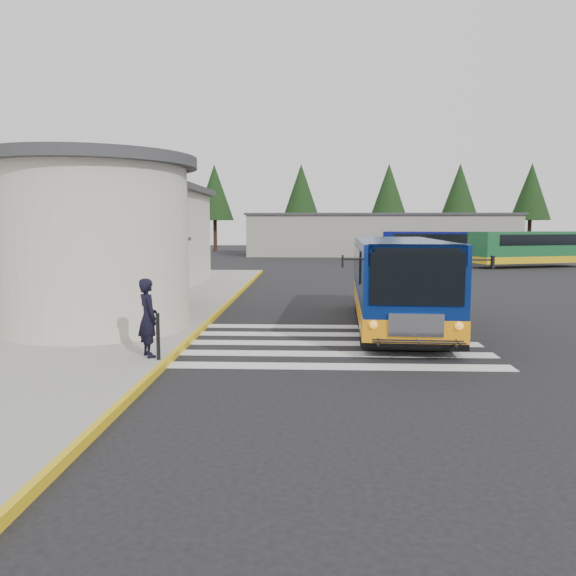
{
  "coord_description": "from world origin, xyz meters",
  "views": [
    {
      "loc": [
        -0.91,
        -15.16,
        3.07
      ],
      "look_at": [
        -1.49,
        -0.5,
        1.42
      ],
      "focal_mm": 35.0,
      "sensor_mm": 36.0,
      "label": 1
    }
  ],
  "objects_px": {
    "pedestrian_a": "(148,318)",
    "transit_bus": "(398,285)",
    "pedestrian_b": "(61,311)",
    "bollard": "(158,337)",
    "far_bus_a": "(432,244)",
    "far_bus_b": "(529,247)"
  },
  "relations": [
    {
      "from": "pedestrian_a",
      "to": "bollard",
      "type": "relative_size",
      "value": 1.71
    },
    {
      "from": "bollard",
      "to": "far_bus_b",
      "type": "xyz_separation_m",
      "value": [
        19.16,
        29.66,
        0.79
      ]
    },
    {
      "from": "transit_bus",
      "to": "pedestrian_b",
      "type": "height_order",
      "value": "transit_bus"
    },
    {
      "from": "transit_bus",
      "to": "pedestrian_b",
      "type": "xyz_separation_m",
      "value": [
        -8.96,
        -3.06,
        -0.36
      ]
    },
    {
      "from": "far_bus_a",
      "to": "pedestrian_b",
      "type": "bearing_deg",
      "value": 175.55
    },
    {
      "from": "pedestrian_a",
      "to": "far_bus_b",
      "type": "xyz_separation_m",
      "value": [
        19.46,
        29.35,
        0.43
      ]
    },
    {
      "from": "pedestrian_a",
      "to": "far_bus_a",
      "type": "relative_size",
      "value": 0.2
    },
    {
      "from": "transit_bus",
      "to": "far_bus_a",
      "type": "relative_size",
      "value": 1.1
    },
    {
      "from": "pedestrian_b",
      "to": "far_bus_a",
      "type": "bearing_deg",
      "value": 128.89
    },
    {
      "from": "transit_bus",
      "to": "far_bus_b",
      "type": "relative_size",
      "value": 1.05
    },
    {
      "from": "pedestrian_a",
      "to": "bollard",
      "type": "distance_m",
      "value": 0.56
    },
    {
      "from": "pedestrian_b",
      "to": "far_bus_b",
      "type": "bearing_deg",
      "value": 115.56
    },
    {
      "from": "pedestrian_b",
      "to": "far_bus_a",
      "type": "xyz_separation_m",
      "value": [
        17.01,
        35.81,
        0.49
      ]
    },
    {
      "from": "transit_bus",
      "to": "far_bus_a",
      "type": "height_order",
      "value": "transit_bus"
    },
    {
      "from": "transit_bus",
      "to": "far_bus_a",
      "type": "bearing_deg",
      "value": 79.35
    },
    {
      "from": "bollard",
      "to": "far_bus_a",
      "type": "xyz_separation_m",
      "value": [
        13.97,
        37.81,
        0.72
      ]
    },
    {
      "from": "transit_bus",
      "to": "bollard",
      "type": "distance_m",
      "value": 7.82
    },
    {
      "from": "far_bus_b",
      "to": "pedestrian_b",
      "type": "bearing_deg",
      "value": 122.96
    },
    {
      "from": "pedestrian_b",
      "to": "bollard",
      "type": "bearing_deg",
      "value": 30.92
    },
    {
      "from": "pedestrian_a",
      "to": "transit_bus",
      "type": "bearing_deg",
      "value": -86.65
    },
    {
      "from": "pedestrian_b",
      "to": "bollard",
      "type": "height_order",
      "value": "pedestrian_b"
    },
    {
      "from": "pedestrian_a",
      "to": "pedestrian_b",
      "type": "distance_m",
      "value": 3.22
    }
  ]
}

